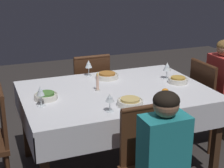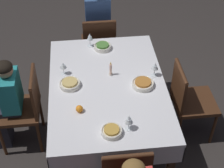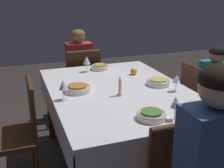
{
  "view_description": "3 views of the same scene",
  "coord_description": "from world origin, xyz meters",
  "views": [
    {
      "loc": [
        1.05,
        2.59,
        1.76
      ],
      "look_at": [
        0.03,
        0.01,
        0.82
      ],
      "focal_mm": 55.0,
      "sensor_mm": 36.0,
      "label": 1
    },
    {
      "loc": [
        -2.46,
        0.23,
        2.96
      ],
      "look_at": [
        -0.09,
        -0.03,
        0.84
      ],
      "focal_mm": 55.0,
      "sensor_mm": 36.0,
      "label": 2
    },
    {
      "loc": [
        2.05,
        -0.8,
        1.56
      ],
      "look_at": [
        0.01,
        -0.06,
        0.81
      ],
      "focal_mm": 45.0,
      "sensor_mm": 36.0,
      "label": 3
    }
  ],
  "objects": [
    {
      "name": "bowl_west",
      "position": [
        -0.61,
        0.03,
        0.78
      ],
      "size": [
        0.18,
        0.18,
        0.06
      ],
      "color": "silver",
      "rests_on": "dining_table"
    },
    {
      "name": "chair_east",
      "position": [
        1.07,
        -0.0,
        0.51
      ],
      "size": [
        0.43,
        0.43,
        0.9
      ],
      "rotation": [
        0.0,
        0.0,
        1.57
      ],
      "color": "#472816",
      "rests_on": "ground_plane"
    },
    {
      "name": "dining_table",
      "position": [
        0.0,
        0.0,
        0.68
      ],
      "size": [
        1.59,
        1.12,
        0.76
      ],
      "color": "silver",
      "rests_on": "ground_plane"
    },
    {
      "name": "person_child_teal",
      "position": [
        0.05,
        1.0,
        0.59
      ],
      "size": [
        0.3,
        0.33,
        1.07
      ],
      "rotation": [
        0.0,
        0.0,
        3.14
      ],
      "color": "#282833",
      "rests_on": "ground_plane"
    },
    {
      "name": "person_adult_denim",
      "position": [
        1.22,
        -0.0,
        0.72
      ],
      "size": [
        0.34,
        0.3,
        1.27
      ],
      "rotation": [
        0.0,
        0.0,
        1.57
      ],
      "color": "#383342",
      "rests_on": "ground_plane"
    },
    {
      "name": "ground_plane",
      "position": [
        0.0,
        0.0,
        0.0
      ],
      "size": [
        8.0,
        8.0,
        0.0
      ],
      "primitive_type": "plane",
      "color": "#332D2B"
    },
    {
      "name": "chair_south",
      "position": [
        -0.02,
        -0.84,
        0.51
      ],
      "size": [
        0.43,
        0.43,
        0.9
      ],
      "color": "#472816",
      "rests_on": "ground_plane"
    },
    {
      "name": "bowl_east",
      "position": [
        0.6,
        -0.01,
        0.78
      ],
      "size": [
        0.19,
        0.19,
        0.06
      ],
      "color": "silver",
      "rests_on": "dining_table"
    },
    {
      "name": "bowl_north",
      "position": [
        0.02,
        0.36,
        0.78
      ],
      "size": [
        0.2,
        0.2,
        0.06
      ],
      "color": "silver",
      "rests_on": "dining_table"
    },
    {
      "name": "wine_glass_east",
      "position": [
        0.66,
        0.13,
        0.87
      ],
      "size": [
        0.06,
        0.06,
        0.16
      ],
      "color": "white",
      "rests_on": "dining_table"
    },
    {
      "name": "wine_glass_west",
      "position": [
        -0.58,
        -0.12,
        0.87
      ],
      "size": [
        0.07,
        0.07,
        0.16
      ],
      "color": "white",
      "rests_on": "dining_table"
    },
    {
      "name": "wine_glass_north",
      "position": [
        0.21,
        0.42,
        0.86
      ],
      "size": [
        0.07,
        0.07,
        0.14
      ],
      "color": "white",
      "rests_on": "dining_table"
    },
    {
      "name": "wine_glass_south",
      "position": [
        0.09,
        -0.47,
        0.87
      ],
      "size": [
        0.07,
        0.07,
        0.16
      ],
      "color": "white",
      "rests_on": "dining_table"
    },
    {
      "name": "candle_centerpiece",
      "position": [
        0.15,
        -0.05,
        0.82
      ],
      "size": [
        0.04,
        0.04,
        0.16
      ],
      "color": "beige",
      "rests_on": "dining_table"
    },
    {
      "name": "orange_fruit",
      "position": [
        -0.33,
        0.28,
        0.79
      ],
      "size": [
        0.06,
        0.06,
        0.06
      ],
      "primitive_type": "sphere",
      "color": "orange",
      "rests_on": "dining_table"
    },
    {
      "name": "chair_north",
      "position": [
        0.05,
        0.84,
        0.51
      ],
      "size": [
        0.43,
        0.43,
        0.9
      ],
      "rotation": [
        0.0,
        0.0,
        3.14
      ],
      "color": "#472816",
      "rests_on": "ground_plane"
    },
    {
      "name": "bowl_south",
      "position": [
        -0.05,
        -0.34,
        0.78
      ],
      "size": [
        0.21,
        0.21,
        0.06
      ],
      "color": "silver",
      "rests_on": "dining_table"
    }
  ]
}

